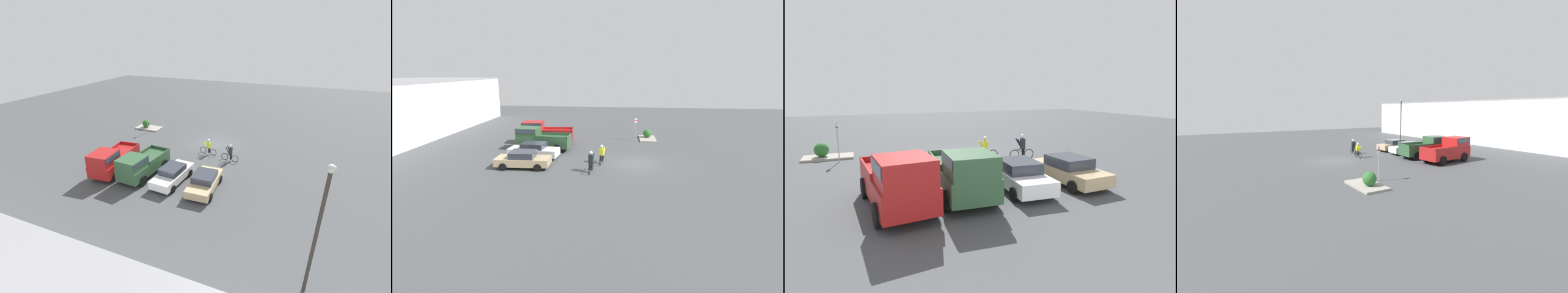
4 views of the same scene
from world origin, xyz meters
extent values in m
plane|color=#424447|center=(0.00, 0.00, 0.00)|extent=(80.00, 80.00, 0.00)
cube|color=tan|center=(-2.13, 9.10, 0.56)|extent=(1.97, 4.37, 0.60)
cube|color=#2D333D|center=(-2.13, 9.10, 1.11)|extent=(1.70, 2.00, 0.50)
cylinder|color=black|center=(-3.09, 10.45, 0.30)|extent=(0.20, 0.61, 0.60)
cylinder|color=black|center=(-1.28, 10.51, 0.30)|extent=(0.20, 0.61, 0.60)
cylinder|color=black|center=(-2.99, 7.69, 0.30)|extent=(0.20, 0.61, 0.60)
cylinder|color=black|center=(-1.18, 7.76, 0.30)|extent=(0.20, 0.61, 0.60)
cube|color=white|center=(0.67, 9.03, 0.58)|extent=(2.08, 4.53, 0.64)
cube|color=#2D333D|center=(0.67, 9.03, 1.15)|extent=(1.71, 2.10, 0.49)
cylinder|color=black|center=(-0.08, 10.51, 0.31)|extent=(0.23, 0.62, 0.61)
cylinder|color=black|center=(1.64, 10.37, 0.31)|extent=(0.23, 0.62, 0.61)
cylinder|color=black|center=(-0.31, 7.70, 0.31)|extent=(0.23, 0.62, 0.61)
cylinder|color=black|center=(1.41, 7.56, 0.31)|extent=(0.23, 0.62, 0.61)
cube|color=#2D5133|center=(3.47, 8.81, 0.87)|extent=(2.33, 5.25, 0.96)
cube|color=#2D5133|center=(3.57, 10.35, 1.79)|extent=(1.96, 2.17, 0.86)
cube|color=#333D47|center=(3.57, 10.35, 1.98)|extent=(2.01, 2.01, 0.38)
cube|color=#2D5133|center=(2.44, 7.85, 1.48)|extent=(0.29, 3.08, 0.25)
cube|color=#2D5133|center=(4.35, 7.73, 1.48)|extent=(0.29, 3.08, 0.25)
cube|color=#2D5133|center=(3.30, 6.29, 1.48)|extent=(1.99, 0.21, 0.25)
cylinder|color=black|center=(2.58, 10.47, 0.43)|extent=(0.28, 0.88, 0.86)
cylinder|color=black|center=(4.57, 10.34, 0.43)|extent=(0.28, 0.88, 0.86)
cylinder|color=black|center=(2.37, 7.29, 0.43)|extent=(0.28, 0.88, 0.86)
cylinder|color=black|center=(4.35, 7.16, 0.43)|extent=(0.28, 0.88, 0.86)
cube|color=maroon|center=(6.27, 9.09, 0.88)|extent=(2.49, 5.43, 0.96)
cube|color=maroon|center=(6.12, 10.66, 1.86)|extent=(2.04, 2.27, 0.99)
cube|color=#333D47|center=(6.12, 10.66, 2.08)|extent=(2.08, 2.11, 0.43)
cube|color=maroon|center=(5.40, 7.95, 1.49)|extent=(0.38, 3.15, 0.25)
cube|color=maroon|center=(7.33, 8.13, 1.49)|extent=(0.38, 3.15, 0.25)
cube|color=maroon|center=(6.51, 6.50, 1.49)|extent=(2.01, 0.27, 0.25)
cylinder|color=black|center=(5.11, 10.62, 0.45)|extent=(0.30, 0.91, 0.89)
cylinder|color=black|center=(7.11, 10.81, 0.45)|extent=(0.30, 0.91, 0.89)
cylinder|color=black|center=(5.42, 7.37, 0.45)|extent=(0.30, 0.91, 0.89)
cylinder|color=black|center=(7.42, 7.55, 0.45)|extent=(0.30, 0.91, 0.89)
torus|color=black|center=(0.32, 2.85, 0.32)|extent=(0.70, 0.13, 0.70)
torus|color=black|center=(-0.80, 2.97, 0.32)|extent=(0.70, 0.13, 0.70)
cylinder|color=#233D9E|center=(-0.24, 2.91, 0.50)|extent=(0.58, 0.10, 0.37)
cylinder|color=#233D9E|center=(-0.24, 2.91, 0.69)|extent=(0.62, 0.11, 0.04)
cylinder|color=#233D9E|center=(-0.43, 2.93, 0.50)|extent=(0.04, 0.04, 0.34)
cylinder|color=#233D9E|center=(0.18, 2.86, 0.71)|extent=(0.08, 0.46, 0.02)
cylinder|color=black|center=(-0.34, 3.01, 0.46)|extent=(0.13, 0.13, 0.52)
cylinder|color=black|center=(-0.36, 2.83, 0.46)|extent=(0.13, 0.13, 0.52)
cube|color=yellow|center=(-0.29, 2.92, 1.00)|extent=(0.28, 0.38, 0.56)
cylinder|color=yellow|center=(-0.05, 3.06, 1.00)|extent=(0.55, 0.15, 0.62)
cylinder|color=yellow|center=(-0.09, 2.72, 1.00)|extent=(0.55, 0.15, 0.62)
sphere|color=tan|center=(-0.27, 2.91, 1.40)|extent=(0.25, 0.25, 0.25)
sphere|color=silver|center=(-0.27, 2.91, 1.47)|extent=(0.28, 0.28, 0.28)
torus|color=black|center=(-2.14, 3.51, 0.32)|extent=(0.69, 0.13, 0.69)
torus|color=black|center=(-3.17, 3.62, 0.32)|extent=(0.69, 0.13, 0.69)
cylinder|color=black|center=(-2.66, 3.56, 0.49)|extent=(0.54, 0.10, 0.37)
cylinder|color=black|center=(-2.66, 3.56, 0.68)|extent=(0.57, 0.10, 0.04)
cylinder|color=black|center=(-2.84, 3.59, 0.49)|extent=(0.04, 0.04, 0.34)
cylinder|color=black|center=(-2.27, 3.52, 0.71)|extent=(0.08, 0.46, 0.02)
cylinder|color=black|center=(-2.75, 3.67, 0.45)|extent=(0.13, 0.13, 0.51)
cylinder|color=black|center=(-2.77, 3.49, 0.45)|extent=(0.13, 0.13, 0.51)
cube|color=#1E2833|center=(-2.71, 3.57, 1.05)|extent=(0.28, 0.38, 0.69)
cylinder|color=#1E2833|center=(-2.49, 3.72, 1.05)|extent=(0.52, 0.15, 0.74)
cylinder|color=#1E2833|center=(-2.52, 3.38, 1.05)|extent=(0.52, 0.15, 0.74)
sphere|color=tan|center=(-2.68, 3.57, 1.51)|extent=(0.23, 0.23, 0.23)
sphere|color=silver|center=(-2.68, 3.57, 1.57)|extent=(0.26, 0.26, 0.26)
cylinder|color=#9E9EA3|center=(8.70, -0.20, 1.29)|extent=(0.06, 0.06, 2.58)
cube|color=white|center=(8.70, -0.20, 2.25)|extent=(0.16, 0.27, 0.45)
cube|color=red|center=(8.70, -0.20, 2.25)|extent=(0.16, 0.28, 0.10)
cube|color=gray|center=(9.44, -1.62, 0.07)|extent=(3.18, 1.79, 0.15)
sphere|color=#286028|center=(9.82, -1.61, 0.62)|extent=(0.93, 0.93, 0.93)
camera|label=1|loc=(-8.05, 25.60, 11.21)|focal=24.00mm
camera|label=2|loc=(-24.85, 1.26, 7.66)|focal=28.00mm
camera|label=3|loc=(7.57, 21.07, 4.63)|focal=28.00mm
camera|label=4|loc=(24.03, -9.99, 5.06)|focal=24.00mm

